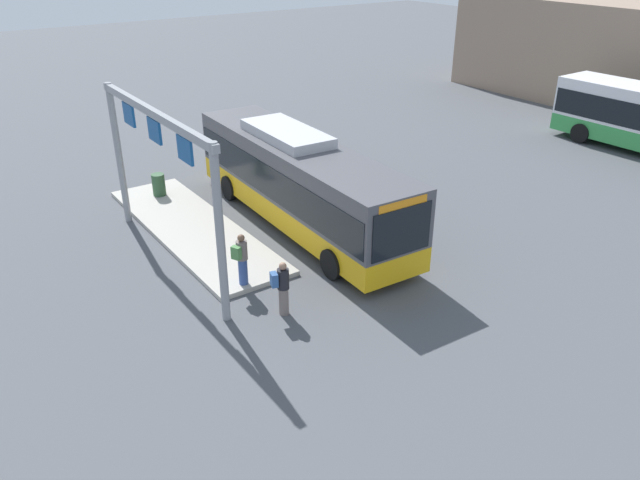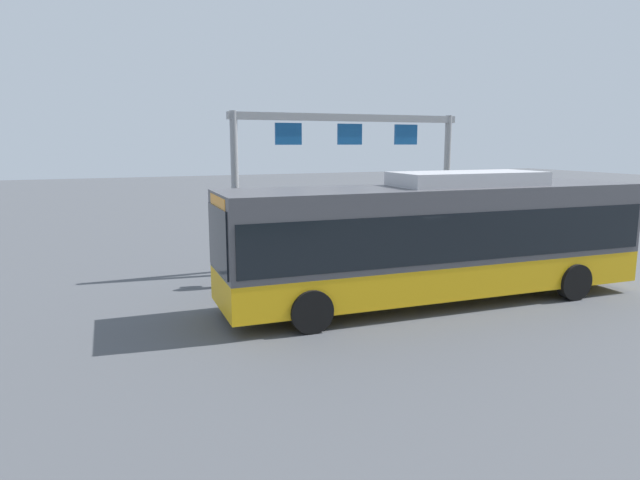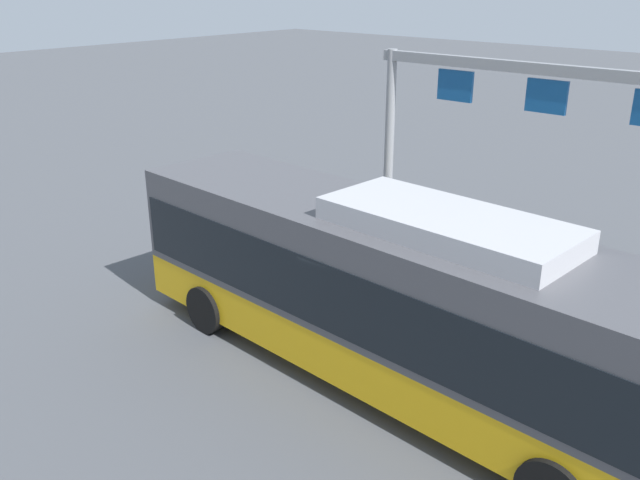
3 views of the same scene
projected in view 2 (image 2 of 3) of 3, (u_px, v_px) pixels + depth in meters
The scene contains 7 objects.
ground_plane at pixel (435, 301), 15.11m from camera, with size 120.00×120.00×0.00m, color #4C4F54.
platform_curb at pixel (419, 266), 18.98m from camera, with size 10.00×2.80×0.16m, color #B2ADA3.
bus_main at pixel (438, 235), 14.80m from camera, with size 11.71×3.07×3.46m.
person_boarding at pixel (226, 257), 16.48m from camera, with size 0.44×0.58×1.67m.
person_waiting_near at pixel (284, 246), 17.42m from camera, with size 0.50×0.60×1.67m.
platform_sign_gantry at pixel (350, 158), 19.14m from camera, with size 8.46×0.24×5.20m.
trash_bin at pixel (506, 244), 20.13m from camera, with size 0.52×0.52×0.90m, color #2D5133.
Camera 2 is at (8.61, 12.20, 4.23)m, focal length 31.43 mm.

